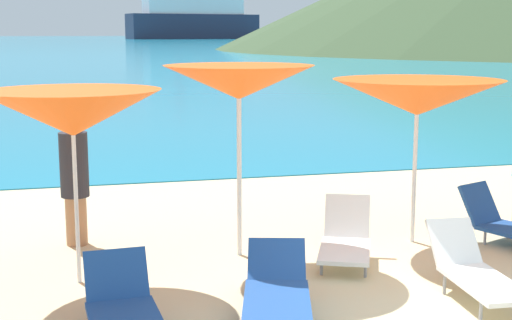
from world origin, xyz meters
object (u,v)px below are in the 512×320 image
lounge_chair_5 (346,239)px  lounge_chair_7 (277,291)px  umbrella_2 (239,83)px  lounge_chair_2 (475,270)px  umbrella_1 (72,113)px  umbrella_3 (417,98)px  cruise_ship (194,14)px  lounge_chair_4 (123,306)px  beachgoer_2 (75,179)px

lounge_chair_5 → lounge_chair_7: bearing=-106.8°
umbrella_2 → lounge_chair_2: (2.02, -2.14, -1.83)m
umbrella_1 → lounge_chair_5: size_ratio=1.52×
lounge_chair_2 → lounge_chair_7: bearing=-175.6°
umbrella_1 → umbrella_3: size_ratio=0.97×
lounge_chair_5 → cruise_ship: cruise_ship is taller
lounge_chair_4 → lounge_chair_5: 3.17m
umbrella_2 → lounge_chair_2: bearing=-46.6°
umbrella_1 → lounge_chair_2: 4.57m
umbrella_2 → lounge_chair_4: bearing=-126.7°
umbrella_2 → lounge_chair_4: (-1.60, -2.14, -1.88)m
cruise_ship → lounge_chair_5: bearing=-112.0°
umbrella_3 → lounge_chair_7: bearing=-139.1°
lounge_chair_5 → beachgoer_2: size_ratio=0.84×
umbrella_3 → umbrella_2: bearing=-179.8°
umbrella_2 → lounge_chair_4: 3.27m
beachgoer_2 → umbrella_1: bearing=104.0°
beachgoer_2 → cruise_ship: size_ratio=0.03×
umbrella_1 → umbrella_2: (1.97, 0.55, 0.26)m
umbrella_1 → beachgoer_2: bearing=90.1°
beachgoer_2 → cruise_ship: bearing=-86.0°
cruise_ship → umbrella_3: bearing=-111.8°
umbrella_2 → lounge_chair_4: size_ratio=1.76×
lounge_chair_2 → cruise_ship: size_ratio=0.03×
umbrella_1 → lounge_chair_4: size_ratio=1.60×
lounge_chair_4 → umbrella_2: bearing=50.0°
umbrella_3 → lounge_chair_2: size_ratio=1.39×
umbrella_1 → beachgoer_2: 1.83m
umbrella_2 → cruise_ship: (43.70, 263.56, 6.99)m
umbrella_1 → umbrella_3: 4.37m
umbrella_3 → lounge_chair_5: (-1.19, -0.62, -1.63)m
beachgoer_2 → umbrella_3: bearing=-178.6°
lounge_chair_5 → umbrella_2: bearing=176.1°
umbrella_1 → lounge_chair_7: 2.91m
lounge_chair_7 → beachgoer_2: (-1.84, 3.12, 0.59)m
umbrella_3 → lounge_chair_2: umbrella_3 is taller
umbrella_2 → lounge_chair_7: bearing=-93.4°
umbrella_2 → umbrella_3: (2.37, 0.01, -0.23)m
lounge_chair_4 → cruise_ship: (45.30, 265.71, 8.87)m
lounge_chair_5 → lounge_chair_7: lounge_chair_5 is taller
lounge_chair_4 → cruise_ship: cruise_ship is taller
beachgoer_2 → cruise_ship: 266.66m
umbrella_2 → lounge_chair_4: umbrella_2 is taller
umbrella_2 → umbrella_1: bearing=-164.3°
lounge_chair_2 → lounge_chair_5: lounge_chair_5 is taller
lounge_chair_2 → cruise_ship: 269.09m
umbrella_2 → lounge_chair_5: umbrella_2 is taller
lounge_chair_4 → cruise_ship: size_ratio=0.03×
lounge_chair_2 → beachgoer_2: 5.09m
lounge_chair_7 → beachgoer_2: 3.67m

